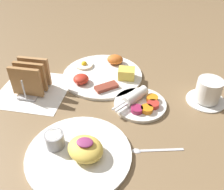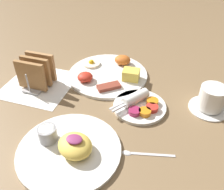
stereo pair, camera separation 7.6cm
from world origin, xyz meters
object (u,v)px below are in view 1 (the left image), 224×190
(plate_condiments, at_px, (140,103))
(coffee_cup, at_px, (208,92))
(plate_foreground, at_px, (77,151))
(toast_rack, at_px, (31,78))
(plate_breakfast, at_px, (103,74))

(plate_condiments, xyz_separation_m, coffee_cup, (0.20, 0.06, 0.02))
(plate_condiments, relative_size, plate_foreground, 0.61)
(toast_rack, xyz_separation_m, coffee_cup, (0.55, 0.05, -0.02))
(plate_foreground, bearing_deg, plate_breakfast, 91.73)
(plate_condiments, relative_size, coffee_cup, 1.33)
(plate_condiments, bearing_deg, plate_foreground, -121.63)
(plate_condiments, height_order, plate_foreground, plate_foreground)
(plate_breakfast, height_order, toast_rack, toast_rack)
(plate_breakfast, xyz_separation_m, toast_rack, (-0.21, -0.13, 0.04))
(plate_condiments, height_order, toast_rack, toast_rack)
(toast_rack, bearing_deg, coffee_cup, 5.00)
(coffee_cup, bearing_deg, toast_rack, -175.00)
(coffee_cup, bearing_deg, plate_foreground, -140.22)
(plate_condiments, xyz_separation_m, toast_rack, (-0.35, 0.01, 0.04))
(plate_breakfast, relative_size, toast_rack, 2.43)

